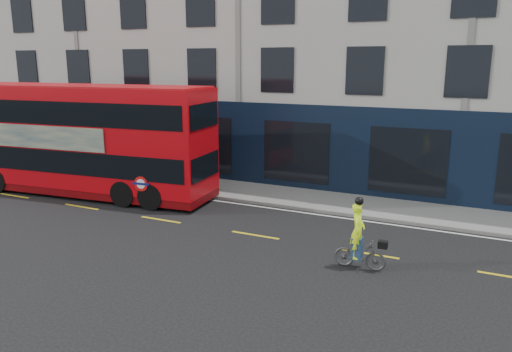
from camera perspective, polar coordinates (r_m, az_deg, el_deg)
The scene contains 8 objects.
ground at distance 18.31m, azimuth -13.60°, elevation -6.21°, with size 120.00×120.00×0.00m, color black.
pavement at distance 23.45m, azimuth -3.62°, elevation -1.45°, with size 60.00×3.00×0.12m, color gray.
kerb at distance 22.19m, azimuth -5.50°, elevation -2.31°, with size 60.00×0.12×0.13m, color slate.
building_terrace at distance 28.54m, azimuth 2.71°, elevation 16.20°, with size 50.00×10.07×15.00m.
road_edge_line at distance 21.96m, azimuth -5.90°, elevation -2.65°, with size 58.00×0.10×0.01m, color silver.
lane_dashes at distance 19.43m, azimuth -10.82°, elevation -4.93°, with size 58.00×0.12×0.01m, color gold, non-canonical shape.
bus at distance 23.59m, azimuth -19.10°, elevation 4.01°, with size 12.31×3.86×4.89m.
cyclist at distance 14.86m, azimuth 11.71°, elevation -7.67°, with size 1.53×0.61×2.16m.
Camera 1 is at (11.09, -13.30, 5.94)m, focal length 35.00 mm.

